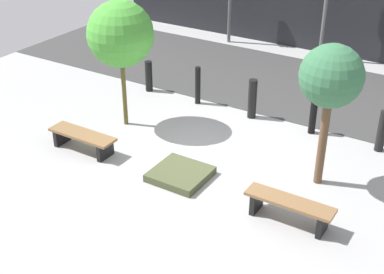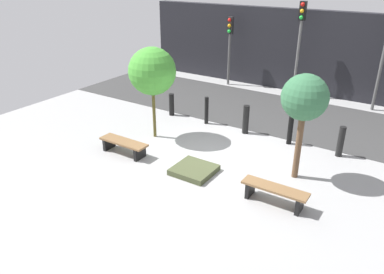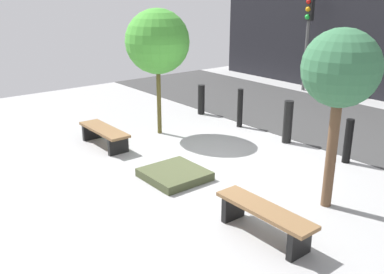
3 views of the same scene
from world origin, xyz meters
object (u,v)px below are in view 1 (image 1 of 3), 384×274
(bench_left, at_px, (83,138))
(bollard_right, at_px, (313,115))
(tree_behind_right_bench, at_px, (331,78))
(bollard_far_right, at_px, (382,131))
(bollard_left, at_px, (198,85))
(tree_behind_left_bench, at_px, (120,34))
(bollard_far_left, at_px, (149,76))
(bollard_center, at_px, (252,99))
(planter_bed, at_px, (180,174))
(bench_right, at_px, (289,206))

(bench_left, xyz_separation_m, bollard_right, (4.13, 3.56, 0.17))
(tree_behind_right_bench, height_order, bollard_far_right, tree_behind_right_bench)
(bollard_right, bearing_deg, bollard_left, 180.00)
(tree_behind_right_bench, bearing_deg, bollard_left, 154.23)
(tree_behind_left_bench, bearing_deg, bollard_far_left, 110.02)
(bollard_far_left, relative_size, bollard_left, 0.85)
(bollard_left, bearing_deg, bollard_center, 0.00)
(bollard_far_left, distance_m, bollard_center, 3.24)
(tree_behind_right_bench, distance_m, bollard_far_left, 6.37)
(planter_bed, xyz_separation_m, bollard_left, (-1.62, 3.36, 0.44))
(bollard_far_left, xyz_separation_m, bollard_far_right, (6.47, 0.00, 0.05))
(bench_left, height_order, bollard_far_right, bollard_far_right)
(tree_behind_left_bench, relative_size, tree_behind_right_bench, 1.05)
(bench_right, relative_size, tree_behind_right_bench, 0.56)
(bollard_far_left, distance_m, bollard_far_right, 6.47)
(bollard_far_left, height_order, bollard_right, bollard_right)
(bench_left, xyz_separation_m, tree_behind_right_bench, (5.02, 1.57, 2.00))
(bollard_left, height_order, bollard_far_right, bollard_left)
(bench_left, bearing_deg, bollard_right, 40.66)
(bench_left, distance_m, tree_behind_right_bench, 5.63)
(bench_right, xyz_separation_m, bollard_right, (-0.89, 3.56, 0.14))
(bollard_far_right, bearing_deg, bollard_right, 180.00)
(bench_left, distance_m, bench_right, 5.02)
(tree_behind_right_bench, relative_size, bollard_far_left, 3.38)
(bollard_right, bearing_deg, bench_right, -75.95)
(bench_right, height_order, bollard_far_left, bollard_far_left)
(bench_right, relative_size, bollard_right, 1.74)
(tree_behind_left_bench, relative_size, bollard_center, 3.02)
(bench_right, bearing_deg, bollard_far_right, 78.62)
(bollard_center, bearing_deg, bench_left, -125.16)
(bench_left, height_order, bollard_center, bollard_center)
(tree_behind_right_bench, xyz_separation_m, bollard_far_right, (0.73, 1.99, -1.82))
(bollard_right, distance_m, bollard_far_right, 1.62)
(bench_right, relative_size, bollard_far_right, 1.69)
(planter_bed, relative_size, bollard_far_right, 1.15)
(bollard_right, bearing_deg, bench_left, -139.20)
(bench_right, xyz_separation_m, bollard_far_right, (0.73, 3.56, 0.16))
(bench_right, distance_m, bollard_right, 3.68)
(tree_behind_left_bench, height_order, bollard_left, tree_behind_left_bench)
(planter_bed, relative_size, bollard_center, 1.10)
(bench_left, height_order, bench_right, bench_right)
(bench_left, relative_size, bollard_far_right, 1.68)
(bollard_left, bearing_deg, bollard_far_right, 0.00)
(bench_right, height_order, planter_bed, bench_right)
(bollard_far_left, xyz_separation_m, bollard_right, (4.86, 0.00, 0.04))
(planter_bed, relative_size, tree_behind_left_bench, 0.37)
(bench_left, distance_m, bollard_center, 4.36)
(bollard_far_left, relative_size, bollard_center, 0.85)
(bench_left, relative_size, planter_bed, 1.46)
(bollard_far_right, bearing_deg, bollard_left, 180.00)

